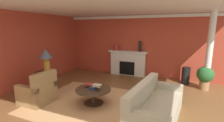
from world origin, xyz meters
TOP-DOWN VIEW (x-y plane):
  - ground_plane at (0.00, 0.00)m, footprint 8.64×8.64m
  - wall_fireplace at (0.00, 3.13)m, footprint 7.25×0.12m
  - wall_window at (-3.38, 0.30)m, footprint 0.12×6.74m
  - ceiling_panel at (0.00, 0.30)m, footprint 7.25×6.74m
  - crown_moulding at (0.00, 3.05)m, footprint 7.25×0.08m
  - area_rug at (-0.36, -0.28)m, footprint 3.41×2.75m
  - fireplace at (-0.36, 2.92)m, footprint 1.80×0.35m
  - sofa at (1.37, -0.42)m, footprint 1.11×2.18m
  - armchair_near_window at (-1.84, -0.86)m, footprint 0.81×0.81m
  - coffee_table at (-0.36, -0.28)m, footprint 1.00×1.00m
  - side_table at (-2.32, -0.01)m, footprint 0.56×0.56m
  - table_lamp at (-2.32, -0.01)m, footprint 0.44×0.44m
  - vase_on_side_table at (-2.17, -0.13)m, footprint 0.18×0.18m
  - vase_tall_corner at (2.08, 2.62)m, footprint 0.30×0.30m
  - vase_mantel_right at (0.19, 2.87)m, footprint 0.12×0.12m
  - vase_mantel_left at (-0.91, 2.87)m, footprint 0.20×0.20m
  - book_red_cover at (-0.34, -0.31)m, footprint 0.21×0.16m
  - book_art_folio at (-0.52, -0.21)m, footprint 0.27×0.18m
  - book_small_novel at (-0.21, -0.34)m, footprint 0.24×0.19m
  - potted_plant at (2.68, 2.23)m, footprint 0.56×0.56m
  - column_white at (2.73, 2.22)m, footprint 0.20×0.20m

SIDE VIEW (x-z plane):
  - ground_plane at x=0.00m, z-range 0.00..0.00m
  - area_rug at x=-0.36m, z-range 0.00..0.01m
  - sofa at x=1.37m, z-range -0.13..0.72m
  - armchair_near_window at x=-1.84m, z-range -0.17..0.78m
  - vase_tall_corner at x=2.08m, z-range 0.00..0.66m
  - coffee_table at x=-0.36m, z-range 0.11..0.56m
  - side_table at x=-2.32m, z-range 0.05..0.75m
  - book_red_cover at x=-0.34m, z-range 0.45..0.51m
  - potted_plant at x=2.68m, z-range 0.08..0.91m
  - book_art_folio at x=-0.52m, z-range 0.51..0.56m
  - fireplace at x=-0.36m, z-range -0.03..1.10m
  - book_small_novel at x=-0.21m, z-range 0.56..0.61m
  - vase_on_side_table at x=-2.17m, z-range 0.70..1.05m
  - table_lamp at x=-2.32m, z-range 0.85..1.60m
  - vase_mantel_left at x=-0.91m, z-range 1.13..1.41m
  - wall_fireplace at x=0.00m, z-range 0.00..2.71m
  - wall_window at x=-3.38m, z-range 0.00..2.71m
  - column_white at x=2.73m, z-range 0.00..2.71m
  - vase_mantel_right at x=0.19m, z-range 1.13..1.59m
  - crown_moulding at x=0.00m, z-range 2.57..2.69m
  - ceiling_panel at x=0.00m, z-range 2.71..2.77m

